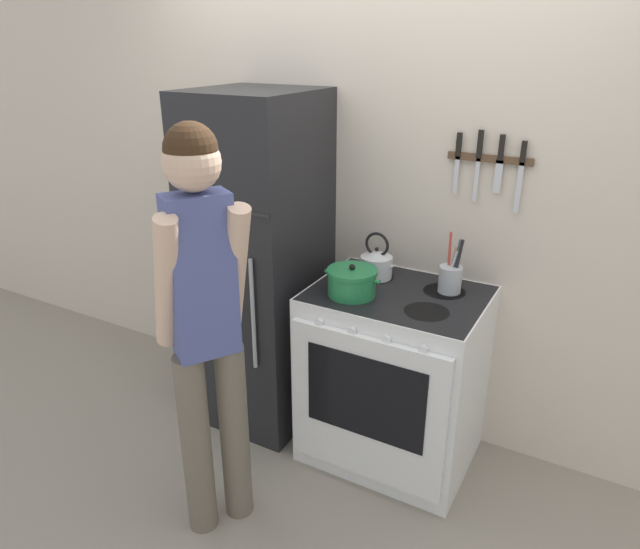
# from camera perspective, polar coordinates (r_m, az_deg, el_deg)

# --- Properties ---
(ground_plane) EXTENTS (14.00, 14.00, 0.00)m
(ground_plane) POSITION_cam_1_polar(r_m,az_deg,el_deg) (3.50, 4.30, -12.69)
(ground_plane) COLOR gray
(wall_back) EXTENTS (10.00, 0.06, 2.55)m
(wall_back) POSITION_cam_1_polar(r_m,az_deg,el_deg) (2.98, 5.26, 8.08)
(wall_back) COLOR beige
(wall_back) RESTS_ON ground_plane
(refrigerator) EXTENTS (0.58, 0.65, 1.79)m
(refrigerator) POSITION_cam_1_polar(r_m,az_deg,el_deg) (3.05, -6.04, 0.89)
(refrigerator) COLOR black
(refrigerator) RESTS_ON ground_plane
(stove_range) EXTENTS (0.81, 0.66, 0.91)m
(stove_range) POSITION_cam_1_polar(r_m,az_deg,el_deg) (2.88, 7.16, -10.14)
(stove_range) COLOR white
(stove_range) RESTS_ON ground_plane
(dutch_oven_pot) EXTENTS (0.28, 0.23, 0.15)m
(dutch_oven_pot) POSITION_cam_1_polar(r_m,az_deg,el_deg) (2.63, 3.20, -0.75)
(dutch_oven_pot) COLOR #237A42
(dutch_oven_pot) RESTS_ON stove_range
(tea_kettle) EXTENTS (0.20, 0.16, 0.24)m
(tea_kettle) POSITION_cam_1_polar(r_m,az_deg,el_deg) (2.83, 5.68, 1.12)
(tea_kettle) COLOR silver
(tea_kettle) RESTS_ON stove_range
(utensil_jar) EXTENTS (0.11, 0.11, 0.28)m
(utensil_jar) POSITION_cam_1_polar(r_m,az_deg,el_deg) (2.72, 12.91, -0.31)
(utensil_jar) COLOR #B7BABF
(utensil_jar) RESTS_ON stove_range
(person) EXTENTS (0.41, 0.44, 1.76)m
(person) POSITION_cam_1_polar(r_m,az_deg,el_deg) (2.27, -11.39, -4.47)
(person) COLOR #6B6051
(person) RESTS_ON ground_plane
(wall_knife_strip) EXTENTS (0.38, 0.03, 0.35)m
(wall_knife_strip) POSITION_cam_1_polar(r_m,az_deg,el_deg) (2.71, 16.60, 11.14)
(wall_knife_strip) COLOR brown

